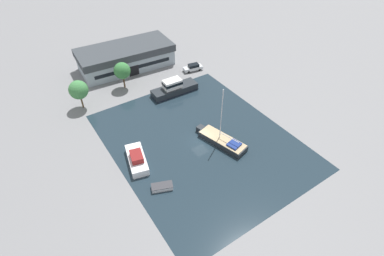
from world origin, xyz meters
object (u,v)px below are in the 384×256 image
at_px(warehouse_building, 126,57).
at_px(quay_tree_near_building, 122,71).
at_px(sailboat_moored, 222,140).
at_px(quay_tree_by_water, 78,90).
at_px(small_dinghy, 162,187).
at_px(cabin_boat, 137,159).
at_px(parked_car, 193,67).
at_px(motor_cruiser, 174,88).

distance_m(warehouse_building, quay_tree_near_building, 9.72).
bearing_deg(warehouse_building, sailboat_moored, -82.26).
height_order(warehouse_building, quay_tree_by_water, quay_tree_by_water).
bearing_deg(sailboat_moored, quay_tree_near_building, 89.74).
distance_m(quay_tree_near_building, small_dinghy, 30.39).
distance_m(quay_tree_near_building, cabin_boat, 23.95).
bearing_deg(parked_car, warehouse_building, 59.20).
xyz_separation_m(warehouse_building, cabin_boat, (-12.16, -30.93, -1.78)).
bearing_deg(motor_cruiser, cabin_boat, 133.96).
height_order(quay_tree_near_building, parked_car, quay_tree_near_building).
height_order(sailboat_moored, cabin_boat, sailboat_moored).
distance_m(quay_tree_near_building, motor_cruiser, 11.79).
bearing_deg(quay_tree_near_building, cabin_boat, -109.05).
relative_size(small_dinghy, cabin_boat, 0.49).
xyz_separation_m(quay_tree_near_building, parked_car, (16.95, -2.23, -3.40)).
height_order(warehouse_building, small_dinghy, warehouse_building).
relative_size(quay_tree_near_building, small_dinghy, 1.69).
height_order(sailboat_moored, motor_cruiser, sailboat_moored).
bearing_deg(cabin_boat, quay_tree_by_water, 111.01).
height_order(parked_car, sailboat_moored, sailboat_moored).
relative_size(parked_car, cabin_boat, 0.67).
xyz_separation_m(motor_cruiser, small_dinghy, (-15.00, -21.33, -0.83)).
bearing_deg(parked_car, quay_tree_by_water, 99.64).
distance_m(quay_tree_by_water, parked_car, 27.35).
distance_m(warehouse_building, motor_cruiser, 17.00).
relative_size(warehouse_building, quay_tree_by_water, 3.76).
xyz_separation_m(sailboat_moored, small_dinghy, (-13.81, -2.97, -0.27)).
relative_size(quay_tree_near_building, cabin_boat, 0.83).
bearing_deg(warehouse_building, parked_car, -36.93).
bearing_deg(small_dinghy, parked_car, 160.49).
xyz_separation_m(quay_tree_by_water, cabin_boat, (2.44, -20.26, -3.35)).
distance_m(parked_car, small_dinghy, 36.12).
relative_size(sailboat_moored, cabin_boat, 1.52).
xyz_separation_m(parked_car, motor_cruiser, (-8.85, -5.79, 0.37)).
xyz_separation_m(quay_tree_near_building, motor_cruiser, (8.10, -8.01, -3.03)).
xyz_separation_m(quay_tree_by_water, small_dinghy, (3.28, -27.19, -3.85)).
relative_size(quay_tree_near_building, parked_car, 1.24).
bearing_deg(quay_tree_near_building, quay_tree_by_water, -168.05).
distance_m(sailboat_moored, cabin_boat, 15.17).
xyz_separation_m(warehouse_building, quay_tree_near_building, (-4.41, -8.52, 1.58)).
bearing_deg(warehouse_building, small_dinghy, -102.99).
distance_m(quay_tree_by_water, cabin_boat, 20.68).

